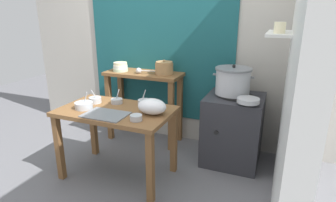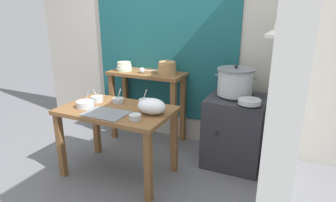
% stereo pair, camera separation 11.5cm
% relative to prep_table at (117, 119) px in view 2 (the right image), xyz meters
% --- Properties ---
extents(ground_plane, '(9.00, 9.00, 0.00)m').
position_rel_prep_table_xyz_m(ground_plane, '(0.15, 0.03, -0.61)').
color(ground_plane, slate).
extents(wall_back, '(4.40, 0.12, 2.60)m').
position_rel_prep_table_xyz_m(wall_back, '(0.23, 1.13, 0.69)').
color(wall_back, '#B2ADA3').
rests_on(wall_back, ground).
extents(wall_right, '(0.30, 3.20, 2.60)m').
position_rel_prep_table_xyz_m(wall_right, '(1.55, 0.24, 0.69)').
color(wall_right, white).
rests_on(wall_right, ground).
extents(prep_table, '(1.10, 0.66, 0.72)m').
position_rel_prep_table_xyz_m(prep_table, '(0.00, 0.00, 0.00)').
color(prep_table, brown).
rests_on(prep_table, ground).
extents(back_shelf_table, '(0.96, 0.40, 0.90)m').
position_rel_prep_table_xyz_m(back_shelf_table, '(-0.13, 0.86, 0.07)').
color(back_shelf_table, brown).
rests_on(back_shelf_table, ground).
extents(stove_block, '(0.60, 0.61, 0.78)m').
position_rel_prep_table_xyz_m(stove_block, '(1.02, 0.73, -0.23)').
color(stove_block, '#2D2D33').
rests_on(stove_block, ground).
extents(steamer_pot, '(0.43, 0.38, 0.32)m').
position_rel_prep_table_xyz_m(steamer_pot, '(0.98, 0.75, 0.31)').
color(steamer_pot, '#B7BABF').
rests_on(steamer_pot, stove_block).
extents(clay_pot, '(0.21, 0.21, 0.18)m').
position_rel_prep_table_xyz_m(clay_pot, '(0.14, 0.86, 0.37)').
color(clay_pot, '#A37A4C').
rests_on(clay_pot, back_shelf_table).
extents(bowl_stack_enamel, '(0.19, 0.19, 0.11)m').
position_rel_prep_table_xyz_m(bowl_stack_enamel, '(-0.43, 0.83, 0.34)').
color(bowl_stack_enamel, '#B7D1AD').
rests_on(bowl_stack_enamel, back_shelf_table).
extents(ladle, '(0.25, 0.09, 0.07)m').
position_rel_prep_table_xyz_m(ladle, '(-0.15, 0.79, 0.33)').
color(ladle, '#B7BABF').
rests_on(ladle, back_shelf_table).
extents(serving_tray, '(0.40, 0.28, 0.01)m').
position_rel_prep_table_xyz_m(serving_tray, '(0.00, -0.17, 0.12)').
color(serving_tray, slate).
rests_on(serving_tray, prep_table).
extents(plastic_bag, '(0.27, 0.20, 0.15)m').
position_rel_prep_table_xyz_m(plastic_bag, '(0.38, 0.02, 0.18)').
color(plastic_bag, white).
rests_on(plastic_bag, prep_table).
extents(wide_pan, '(0.22, 0.22, 0.04)m').
position_rel_prep_table_xyz_m(wide_pan, '(1.18, 0.51, 0.19)').
color(wide_pan, '#B7BABF').
rests_on(wide_pan, stove_block).
extents(prep_bowl_0, '(0.13, 0.13, 0.15)m').
position_rel_prep_table_xyz_m(prep_bowl_0, '(-0.30, 0.10, 0.14)').
color(prep_bowl_0, '#B7BABF').
rests_on(prep_bowl_0, prep_table).
extents(prep_bowl_1, '(0.18, 0.18, 0.17)m').
position_rel_prep_table_xyz_m(prep_bowl_1, '(-0.30, -0.10, 0.15)').
color(prep_bowl_1, '#B7BABF').
rests_on(prep_bowl_1, prep_table).
extents(prep_bowl_2, '(0.13, 0.13, 0.15)m').
position_rel_prep_table_xyz_m(prep_bowl_2, '(0.20, 0.22, 0.14)').
color(prep_bowl_2, '#B7BABF').
rests_on(prep_bowl_2, prep_table).
extents(prep_bowl_3, '(0.12, 0.12, 0.15)m').
position_rel_prep_table_xyz_m(prep_bowl_3, '(-0.09, 0.16, 0.14)').
color(prep_bowl_3, '#B7BABF').
rests_on(prep_bowl_3, prep_table).
extents(prep_bowl_4, '(0.11, 0.11, 0.05)m').
position_rel_prep_table_xyz_m(prep_bowl_4, '(0.32, -0.18, 0.14)').
color(prep_bowl_4, '#B7BABF').
rests_on(prep_bowl_4, prep_table).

